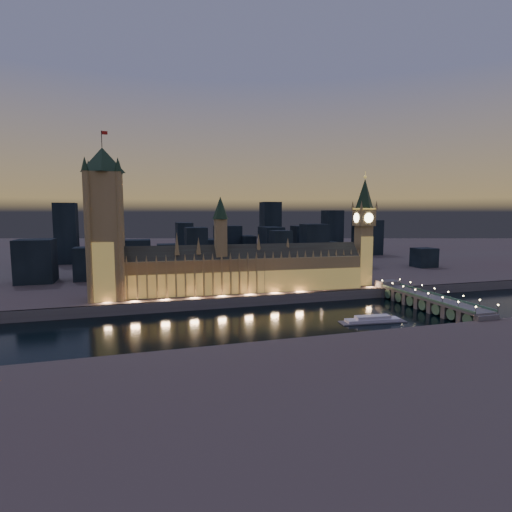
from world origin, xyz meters
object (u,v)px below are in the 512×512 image
object	(u,v)px
river_boat	(373,320)
palace_of_westminster	(244,269)
elizabeth_tower	(364,222)
westminster_bridge	(425,301)
victoria_tower	(105,217)

from	to	relation	value
river_boat	palace_of_westminster	bearing A→B (deg)	127.19
elizabeth_tower	westminster_bridge	bearing A→B (deg)	-77.10
elizabeth_tower	river_boat	world-z (taller)	elizabeth_tower
victoria_tower	elizabeth_tower	distance (m)	218.07
palace_of_westminster	elizabeth_tower	size ratio (longest dim) A/B	1.99
palace_of_westminster	victoria_tower	size ratio (longest dim) A/B	1.62
palace_of_westminster	elizabeth_tower	bearing A→B (deg)	0.09
palace_of_westminster	westminster_bridge	distance (m)	143.86
elizabeth_tower	river_boat	xyz separation A→B (m)	(-45.03, -87.97, -62.90)
palace_of_westminster	westminster_bridge	xyz separation A→B (m)	(126.62, -65.18, -20.38)
palace_of_westminster	elizabeth_tower	world-z (taller)	elizabeth_tower
palace_of_westminster	victoria_tower	distance (m)	114.90
victoria_tower	elizabeth_tower	size ratio (longest dim) A/B	1.23
victoria_tower	westminster_bridge	size ratio (longest dim) A/B	1.10
victoria_tower	elizabeth_tower	bearing A→B (deg)	-0.00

